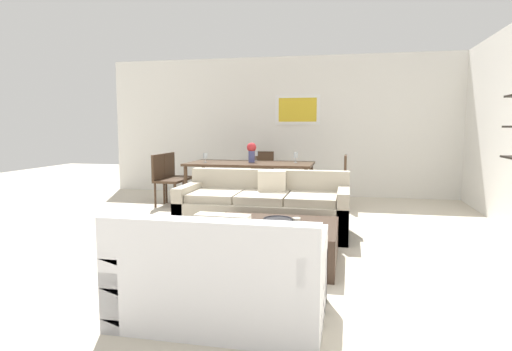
# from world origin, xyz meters

# --- Properties ---
(ground_plane) EXTENTS (18.00, 18.00, 0.00)m
(ground_plane) POSITION_xyz_m (0.00, 0.00, 0.00)
(ground_plane) COLOR beige
(back_wall_unit) EXTENTS (8.40, 0.09, 2.70)m
(back_wall_unit) POSITION_xyz_m (0.30, 3.53, 1.35)
(back_wall_unit) COLOR silver
(back_wall_unit) RESTS_ON ground
(sofa_beige) EXTENTS (2.12, 0.90, 0.78)m
(sofa_beige) POSITION_xyz_m (-0.08, 0.34, 0.29)
(sofa_beige) COLOR #B2A893
(sofa_beige) RESTS_ON ground
(loveseat_white) EXTENTS (1.42, 0.90, 0.78)m
(loveseat_white) POSITION_xyz_m (0.10, -2.15, 0.29)
(loveseat_white) COLOR white
(loveseat_white) RESTS_ON ground
(coffee_table) EXTENTS (1.27, 1.05, 0.38)m
(coffee_table) POSITION_xyz_m (0.23, -0.82, 0.19)
(coffee_table) COLOR #38281E
(coffee_table) RESTS_ON ground
(decorative_bowl) EXTENTS (0.30, 0.30, 0.07)m
(decorative_bowl) POSITION_xyz_m (0.28, -0.81, 0.42)
(decorative_bowl) COLOR black
(decorative_bowl) RESTS_ON coffee_table
(candle_jar) EXTENTS (0.09, 0.09, 0.07)m
(candle_jar) POSITION_xyz_m (0.46, -0.77, 0.41)
(candle_jar) COLOR silver
(candle_jar) RESTS_ON coffee_table
(dining_table) EXTENTS (2.08, 1.01, 0.75)m
(dining_table) POSITION_xyz_m (-0.66, 2.06, 0.69)
(dining_table) COLOR #422D1E
(dining_table) RESTS_ON ground
(dining_chair_head) EXTENTS (0.44, 0.44, 0.88)m
(dining_chair_head) POSITION_xyz_m (-0.66, 2.97, 0.50)
(dining_chair_head) COLOR #422D1E
(dining_chair_head) RESTS_ON ground
(dining_chair_left_far) EXTENTS (0.44, 0.44, 0.88)m
(dining_chair_left_far) POSITION_xyz_m (-2.10, 2.28, 0.50)
(dining_chair_left_far) COLOR #422D1E
(dining_chair_left_far) RESTS_ON ground
(dining_chair_left_near) EXTENTS (0.44, 0.44, 0.88)m
(dining_chair_left_near) POSITION_xyz_m (-2.10, 1.83, 0.50)
(dining_chair_left_near) COLOR #422D1E
(dining_chair_left_near) RESTS_ON ground
(dining_chair_right_far) EXTENTS (0.44, 0.44, 0.88)m
(dining_chair_right_far) POSITION_xyz_m (0.79, 2.28, 0.50)
(dining_chair_right_far) COLOR #422D1E
(dining_chair_right_far) RESTS_ON ground
(wine_glass_head) EXTENTS (0.07, 0.07, 0.17)m
(wine_glass_head) POSITION_xyz_m (-0.66, 2.50, 0.87)
(wine_glass_head) COLOR silver
(wine_glass_head) RESTS_ON dining_table
(wine_glass_right_far) EXTENTS (0.07, 0.07, 0.17)m
(wine_glass_right_far) POSITION_xyz_m (0.09, 2.18, 0.87)
(wine_glass_right_far) COLOR silver
(wine_glass_right_far) RESTS_ON dining_table
(wine_glass_left_near) EXTENTS (0.07, 0.07, 0.16)m
(wine_glass_left_near) POSITION_xyz_m (-1.40, 1.93, 0.86)
(wine_glass_left_near) COLOR silver
(wine_glass_left_near) RESTS_ON dining_table
(centerpiece_vase) EXTENTS (0.16, 0.16, 0.33)m
(centerpiece_vase) POSITION_xyz_m (-0.64, 2.11, 0.95)
(centerpiece_vase) COLOR #4C518C
(centerpiece_vase) RESTS_ON dining_table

